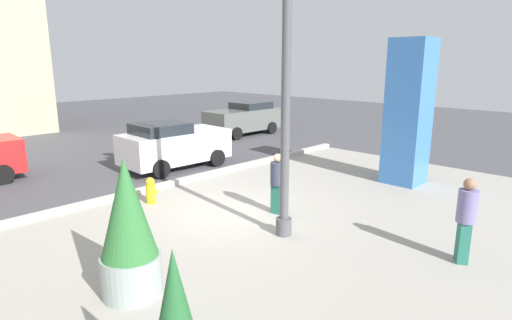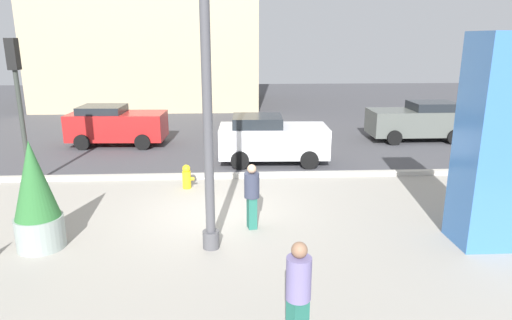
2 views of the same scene
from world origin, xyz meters
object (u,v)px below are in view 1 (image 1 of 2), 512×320
(car_curb_east, at_px, (174,145))
(pedestrian_by_curb, at_px, (466,217))
(lamp_post, at_px, (286,73))
(pedestrian_crossing, at_px, (277,181))
(fire_hydrant, at_px, (151,191))
(art_pillar_blue, at_px, (408,113))
(potted_plant_mid_plaza, at_px, (129,231))
(car_intersection, at_px, (244,118))

(car_curb_east, xyz_separation_m, pedestrian_by_curb, (-0.51, -10.33, 0.09))
(lamp_post, bearing_deg, pedestrian_crossing, 47.57)
(car_curb_east, bearing_deg, fire_hydrant, -134.31)
(art_pillar_blue, distance_m, fire_hydrant, 8.22)
(potted_plant_mid_plaza, xyz_separation_m, car_curb_east, (5.60, 6.72, -0.28))
(potted_plant_mid_plaza, distance_m, pedestrian_crossing, 4.70)
(car_curb_east, height_order, pedestrian_crossing, car_curb_east)
(potted_plant_mid_plaza, bearing_deg, car_curb_east, 50.21)
(car_intersection, distance_m, pedestrian_crossing, 12.12)
(fire_hydrant, relative_size, car_intersection, 0.18)
(lamp_post, bearing_deg, potted_plant_mid_plaza, 176.55)
(potted_plant_mid_plaza, relative_size, car_intersection, 0.57)
(car_curb_east, bearing_deg, art_pillar_blue, -60.01)
(car_curb_east, bearing_deg, pedestrian_crossing, -99.36)
(lamp_post, distance_m, car_intersection, 13.78)
(potted_plant_mid_plaza, height_order, car_curb_east, potted_plant_mid_plaza)
(fire_hydrant, xyz_separation_m, car_intersection, (9.67, 6.21, 0.51))
(fire_hydrant, bearing_deg, lamp_post, -77.44)
(art_pillar_blue, relative_size, pedestrian_by_curb, 2.65)
(potted_plant_mid_plaza, bearing_deg, fire_hydrant, 54.05)
(art_pillar_blue, bearing_deg, car_curb_east, 119.99)
(pedestrian_by_curb, bearing_deg, lamp_post, 112.44)
(pedestrian_crossing, bearing_deg, car_curb_east, 80.64)
(fire_hydrant, height_order, pedestrian_crossing, pedestrian_crossing)
(art_pillar_blue, distance_m, potted_plant_mid_plaza, 9.71)
(potted_plant_mid_plaza, distance_m, car_curb_east, 8.76)
(lamp_post, xyz_separation_m, art_pillar_blue, (5.95, -0.05, -1.33))
(pedestrian_crossing, bearing_deg, pedestrian_by_curb, -83.98)
(potted_plant_mid_plaza, bearing_deg, car_intersection, 38.89)
(fire_hydrant, distance_m, pedestrian_by_curb, 7.82)
(art_pillar_blue, xyz_separation_m, pedestrian_by_curb, (-4.55, -3.33, -1.32))
(lamp_post, distance_m, pedestrian_crossing, 3.06)
(car_intersection, distance_m, car_curb_east, 7.62)
(lamp_post, height_order, fire_hydrant, lamp_post)
(art_pillar_blue, distance_m, car_intersection, 10.79)
(lamp_post, height_order, potted_plant_mid_plaza, lamp_post)
(lamp_post, height_order, pedestrian_crossing, lamp_post)
(pedestrian_by_curb, bearing_deg, car_curb_east, 87.16)
(art_pillar_blue, relative_size, pedestrian_crossing, 2.87)
(art_pillar_blue, xyz_separation_m, fire_hydrant, (-6.85, 4.11, -1.91))
(art_pillar_blue, bearing_deg, car_intersection, 74.74)
(art_pillar_blue, xyz_separation_m, car_curb_east, (-4.04, 7.00, -1.41))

